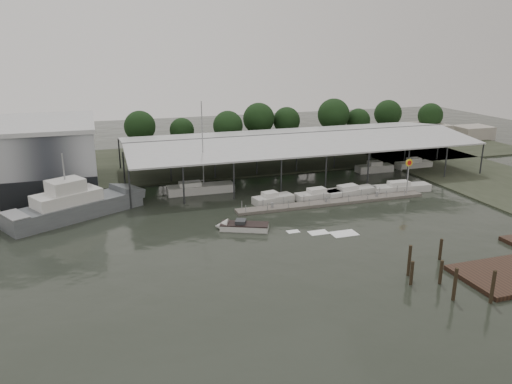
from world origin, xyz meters
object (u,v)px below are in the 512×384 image
object	(u,v)px
shell_fuel_sign	(409,170)
grey_trawler	(77,205)
speedboat_underway	(240,227)
white_sailboat	(200,188)

from	to	relation	value
shell_fuel_sign	grey_trawler	size ratio (longest dim) A/B	0.31
speedboat_underway	shell_fuel_sign	bearing A→B (deg)	-143.89
white_sailboat	speedboat_underway	xyz separation A→B (m)	(1.43, -16.71, -0.26)
grey_trawler	white_sailboat	world-z (taller)	white_sailboat
shell_fuel_sign	grey_trawler	xyz separation A→B (m)	(-45.88, 5.40, -2.35)
grey_trawler	white_sailboat	distance (m)	18.19
shell_fuel_sign	grey_trawler	bearing A→B (deg)	173.28
white_sailboat	speedboat_underway	distance (m)	16.78
white_sailboat	speedboat_underway	size ratio (longest dim) A/B	0.84
shell_fuel_sign	speedboat_underway	bearing A→B (deg)	-168.22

